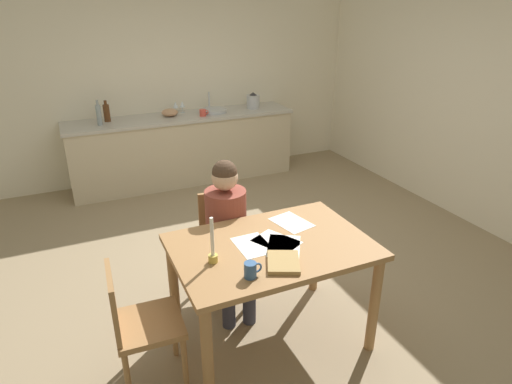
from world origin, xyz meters
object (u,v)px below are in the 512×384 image
(dining_table, at_px, (271,259))
(wine_glass_by_kettle, at_px, (175,105))
(book_magazine, at_px, (283,262))
(chair_at_table, at_px, (224,240))
(candlestick, at_px, (213,250))
(sink_unit, at_px, (213,110))
(bottle_oil, at_px, (99,115))
(wine_glass_near_sink, at_px, (182,104))
(mixing_bowl, at_px, (170,112))
(teacup_on_counter, at_px, (203,113))
(chair_side_empty, at_px, (138,323))
(coffee_mug, at_px, (251,270))
(person_seated, at_px, (228,227))
(bottle_vinegar, at_px, (107,113))
(stovetop_kettle, at_px, (253,101))

(dining_table, distance_m, wine_glass_by_kettle, 3.44)
(book_magazine, bearing_deg, chair_at_table, 117.70)
(candlestick, relative_size, sink_unit, 0.85)
(bottle_oil, distance_m, wine_glass_near_sink, 1.10)
(mixing_bowl, bearing_deg, book_magazine, -92.99)
(candlestick, distance_m, teacup_on_counter, 3.30)
(chair_side_empty, relative_size, coffee_mug, 7.70)
(chair_at_table, height_order, candlestick, candlestick)
(chair_side_empty, bearing_deg, person_seated, 35.83)
(sink_unit, bearing_deg, wine_glass_by_kettle, 162.79)
(person_seated, relative_size, sink_unit, 3.32)
(dining_table, height_order, wine_glass_by_kettle, wine_glass_by_kettle)
(mixing_bowl, bearing_deg, person_seated, -95.20)
(chair_at_table, distance_m, teacup_on_counter, 2.55)
(candlestick, bearing_deg, wine_glass_by_kettle, 78.88)
(dining_table, relative_size, candlestick, 4.27)
(chair_at_table, bearing_deg, coffee_mug, -100.88)
(sink_unit, xyz_separation_m, teacup_on_counter, (-0.19, -0.15, 0.02))
(sink_unit, relative_size, wine_glass_near_sink, 2.34)
(candlestick, relative_size, bottle_vinegar, 1.18)
(stovetop_kettle, relative_size, wine_glass_near_sink, 1.43)
(chair_side_empty, height_order, wine_glass_by_kettle, wine_glass_by_kettle)
(person_seated, height_order, bottle_oil, bottle_oil)
(dining_table, relative_size, person_seated, 1.10)
(person_seated, relative_size, coffee_mug, 10.65)
(bottle_vinegar, distance_m, mixing_bowl, 0.77)
(wine_glass_near_sink, bearing_deg, dining_table, -95.80)
(dining_table, xyz_separation_m, mixing_bowl, (0.14, 3.29, 0.27))
(bottle_vinegar, bearing_deg, candlestick, -86.59)
(person_seated, distance_m, candlestick, 0.69)
(person_seated, height_order, mixing_bowl, person_seated)
(dining_table, distance_m, candlestick, 0.47)
(mixing_bowl, relative_size, wine_glass_by_kettle, 1.36)
(bottle_vinegar, bearing_deg, dining_table, -79.35)
(chair_at_table, distance_m, person_seated, 0.25)
(coffee_mug, xyz_separation_m, mixing_bowl, (0.42, 3.58, 0.11))
(mixing_bowl, distance_m, stovetop_kettle, 1.17)
(person_seated, relative_size, candlestick, 3.90)
(dining_table, bearing_deg, wine_glass_near_sink, 84.20)
(teacup_on_counter, bearing_deg, bottle_oil, 176.71)
(candlestick, bearing_deg, coffee_mug, -58.70)
(chair_at_table, distance_m, coffee_mug, 1.06)
(person_seated, bearing_deg, wine_glass_by_kettle, 82.82)
(person_seated, distance_m, sink_unit, 2.86)
(sink_unit, xyz_separation_m, bottle_vinegar, (-1.35, 0.07, 0.09))
(stovetop_kettle, height_order, wine_glass_near_sink, stovetop_kettle)
(chair_side_empty, distance_m, teacup_on_counter, 3.51)
(chair_at_table, relative_size, book_magazine, 3.50)
(wine_glass_by_kettle, height_order, teacup_on_counter, wine_glass_by_kettle)
(chair_side_empty, bearing_deg, dining_table, 2.76)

